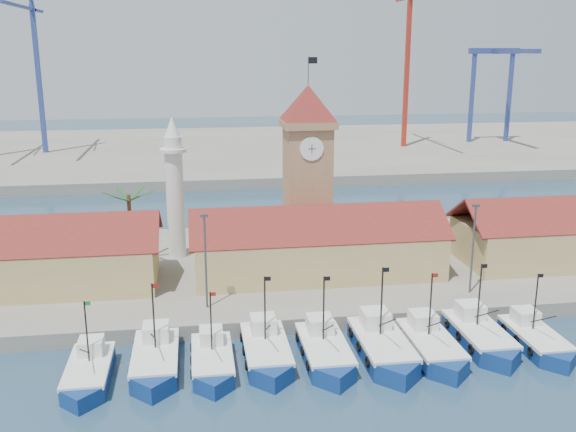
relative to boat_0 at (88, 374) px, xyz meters
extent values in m
plane|color=#1D384F|center=(21.41, -1.91, -0.70)|extent=(400.00, 400.00, 0.00)
cube|color=gray|center=(21.41, 22.09, 0.05)|extent=(140.00, 32.00, 1.50)
cube|color=gray|center=(21.41, 108.09, 0.30)|extent=(240.00, 80.00, 2.00)
cube|color=navy|center=(0.00, 0.36, -0.24)|extent=(3.20, 7.25, 1.65)
cube|color=navy|center=(0.00, -3.26, -0.24)|extent=(3.20, 3.20, 1.65)
cube|color=silver|center=(0.00, 0.36, 0.58)|extent=(3.27, 7.45, 0.32)
cube|color=silver|center=(0.00, 2.18, 1.31)|extent=(1.92, 2.01, 1.28)
cylinder|color=black|center=(0.00, 0.82, 3.15)|extent=(0.13, 0.13, 5.13)
cube|color=#197226|center=(0.23, 0.82, 5.53)|extent=(0.46, 0.02, 0.32)
cube|color=navy|center=(5.02, 1.58, -0.19)|extent=(3.55, 8.02, 1.82)
cube|color=navy|center=(5.02, -2.43, -0.19)|extent=(3.54, 3.54, 1.82)
cube|color=silver|center=(5.02, 1.58, 0.72)|extent=(3.62, 8.24, 0.35)
cube|color=silver|center=(5.02, 3.59, 1.53)|extent=(2.13, 2.23, 1.42)
cylinder|color=black|center=(5.02, 2.09, 3.55)|extent=(0.14, 0.14, 5.67)
cube|color=#A5140F|center=(5.28, 2.09, 6.19)|extent=(0.51, 0.02, 0.35)
cube|color=navy|center=(9.55, 0.89, -0.24)|extent=(3.20, 7.23, 1.64)
cube|color=navy|center=(9.55, -2.73, -0.24)|extent=(3.20, 3.20, 1.64)
cube|color=silver|center=(9.55, 0.89, 0.58)|extent=(3.26, 7.44, 0.32)
cube|color=silver|center=(9.55, 2.70, 1.31)|extent=(1.92, 2.01, 1.28)
cylinder|color=black|center=(9.55, 1.34, 3.14)|extent=(0.13, 0.13, 5.12)
cube|color=#A5140F|center=(9.78, 1.34, 5.51)|extent=(0.46, 0.02, 0.32)
cube|color=navy|center=(14.01, 1.80, -0.19)|extent=(3.56, 8.05, 1.83)
cube|color=navy|center=(14.01, -2.23, -0.19)|extent=(3.56, 3.56, 1.83)
cube|color=silver|center=(14.01, 1.80, 0.72)|extent=(3.63, 8.28, 0.36)
cube|color=silver|center=(14.01, 3.81, 1.54)|extent=(2.14, 2.24, 1.42)
cylinder|color=black|center=(14.01, 2.31, 3.57)|extent=(0.14, 0.14, 5.69)
cube|color=black|center=(14.26, 2.31, 6.21)|extent=(0.51, 0.02, 0.36)
cube|color=navy|center=(18.79, 1.07, -0.19)|extent=(3.57, 8.07, 1.83)
cube|color=navy|center=(18.79, -2.97, -0.19)|extent=(3.57, 3.57, 1.83)
cube|color=silver|center=(18.79, 1.07, 0.73)|extent=(3.64, 8.30, 0.36)
cube|color=silver|center=(18.79, 3.09, 1.54)|extent=(2.14, 2.24, 1.43)
cylinder|color=black|center=(18.79, 1.58, 3.58)|extent=(0.14, 0.14, 5.71)
cube|color=black|center=(19.04, 1.58, 6.23)|extent=(0.51, 0.02, 0.36)
cube|color=navy|center=(23.69, 1.01, -0.15)|extent=(3.83, 8.66, 1.97)
cube|color=navy|center=(23.69, -3.32, -0.15)|extent=(3.83, 3.83, 1.97)
cube|color=silver|center=(23.69, 1.01, 0.83)|extent=(3.90, 8.90, 0.38)
cube|color=silver|center=(23.69, 3.18, 1.71)|extent=(2.30, 2.41, 1.53)
cylinder|color=black|center=(23.69, 1.56, 3.89)|extent=(0.15, 0.15, 6.13)
cube|color=black|center=(23.96, 1.56, 6.74)|extent=(0.55, 0.02, 0.38)
cube|color=navy|center=(27.83, 0.69, -0.20)|extent=(3.53, 8.00, 1.82)
cube|color=navy|center=(27.83, -3.30, -0.20)|extent=(3.53, 3.53, 1.82)
cube|color=silver|center=(27.83, 0.69, 0.71)|extent=(3.61, 8.22, 0.35)
cube|color=silver|center=(27.83, 2.69, 1.52)|extent=(2.12, 2.22, 1.41)
cylinder|color=black|center=(27.83, 1.20, 3.54)|extent=(0.14, 0.14, 5.66)
cube|color=#A5140F|center=(28.08, 1.20, 6.17)|extent=(0.50, 0.02, 0.35)
cube|color=navy|center=(32.69, 1.87, -0.18)|extent=(3.61, 8.18, 1.86)
cube|color=navy|center=(32.69, -2.22, -0.18)|extent=(3.61, 3.61, 1.86)
cube|color=silver|center=(32.69, 1.87, 0.75)|extent=(3.69, 8.41, 0.36)
cube|color=silver|center=(32.69, 3.91, 1.57)|extent=(2.17, 2.27, 1.45)
cylinder|color=black|center=(32.69, 2.38, 3.64)|extent=(0.14, 0.14, 5.78)
cube|color=black|center=(32.95, 2.38, 6.32)|extent=(0.52, 0.02, 0.36)
cube|color=navy|center=(37.25, 0.67, -0.23)|extent=(3.27, 7.40, 1.68)
cube|color=navy|center=(37.25, -3.03, -0.23)|extent=(3.27, 3.27, 1.68)
cube|color=silver|center=(37.25, 0.67, 0.61)|extent=(3.34, 7.61, 0.33)
cube|color=silver|center=(37.25, 2.52, 1.36)|extent=(1.96, 2.06, 1.31)
cylinder|color=black|center=(37.25, 1.14, 3.23)|extent=(0.13, 0.13, 5.23)
cube|color=black|center=(37.49, 1.14, 5.66)|extent=(0.47, 0.02, 0.33)
cube|color=tan|center=(-10.59, 18.09, 3.05)|extent=(30.00, 10.00, 4.50)
cube|color=maroon|center=(-10.59, 20.59, 6.80)|extent=(31.20, 5.13, 3.21)
cube|color=tan|center=(21.41, 18.09, 3.05)|extent=(26.00, 10.00, 4.50)
cube|color=maroon|center=(21.41, 15.59, 6.80)|extent=(27.04, 5.13, 3.21)
cube|color=maroon|center=(21.41, 20.59, 6.80)|extent=(27.04, 5.13, 3.21)
cube|color=#A17A53|center=(21.41, 24.09, 8.30)|extent=(5.00, 5.00, 15.00)
cube|color=#A17A53|center=(21.41, 24.09, 16.20)|extent=(5.80, 5.80, 0.80)
pyramid|color=maroon|center=(21.41, 24.09, 18.50)|extent=(5.80, 5.80, 4.00)
cylinder|color=white|center=(21.41, 21.54, 13.80)|extent=(2.60, 0.15, 2.60)
cube|color=black|center=(21.41, 21.46, 13.80)|extent=(0.08, 0.02, 1.00)
cube|color=black|center=(21.41, 21.46, 13.80)|extent=(0.80, 0.02, 0.08)
cylinder|color=#3F3F44|center=(21.41, 24.09, 22.00)|extent=(0.10, 0.10, 3.00)
cube|color=black|center=(21.91, 24.09, 23.10)|extent=(1.00, 0.03, 0.70)
cylinder|color=silver|center=(6.41, 26.09, 7.80)|extent=(2.00, 2.00, 14.00)
cylinder|color=silver|center=(6.41, 26.09, 13.30)|extent=(3.00, 3.00, 0.40)
cone|color=silver|center=(6.41, 26.09, 15.90)|extent=(1.80, 1.80, 2.40)
cylinder|color=brown|center=(1.41, 24.09, 4.80)|extent=(0.44, 0.44, 8.00)
cube|color=#24521C|center=(2.81, 24.09, 8.60)|extent=(2.80, 0.35, 1.18)
cube|color=#24521C|center=(2.11, 25.30, 8.60)|extent=(1.71, 2.60, 1.18)
cube|color=#24521C|center=(0.71, 25.30, 8.60)|extent=(1.71, 2.60, 1.18)
cube|color=#24521C|center=(0.01, 24.09, 8.60)|extent=(2.80, 0.35, 1.18)
cube|color=#24521C|center=(0.71, 22.88, 8.60)|extent=(1.71, 2.60, 1.18)
cube|color=#24521C|center=(2.11, 22.88, 8.60)|extent=(1.71, 2.60, 1.18)
cylinder|color=#3F3F44|center=(9.41, 10.09, 5.30)|extent=(0.20, 0.20, 9.00)
cube|color=#3F3F44|center=(9.41, 10.09, 9.70)|extent=(0.70, 0.25, 0.25)
cylinder|color=#3F3F44|center=(35.41, 10.09, 5.30)|extent=(0.20, 0.20, 9.00)
cube|color=#3F3F44|center=(35.41, 10.09, 9.70)|extent=(0.70, 0.25, 0.25)
cube|color=navy|center=(-24.85, 106.09, 17.47)|extent=(1.00, 1.00, 32.33)
cube|color=navy|center=(-24.85, 95.46, 32.63)|extent=(0.60, 26.57, 0.60)
cube|color=navy|center=(-24.85, 111.09, 32.63)|extent=(0.60, 10.00, 0.60)
cube|color=#A72619|center=(59.41, 103.09, 19.03)|extent=(1.00, 1.00, 35.46)
cube|color=navy|center=(78.41, 108.09, 12.30)|extent=(0.90, 0.90, 22.00)
cube|color=navy|center=(88.41, 108.09, 12.30)|extent=(0.90, 0.90, 22.00)
cube|color=navy|center=(83.41, 108.09, 23.80)|extent=(13.00, 1.40, 1.40)
cube|color=navy|center=(83.41, 98.09, 23.80)|extent=(1.40, 22.00, 1.00)
camera|label=1|loc=(8.65, -46.49, 24.32)|focal=40.00mm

